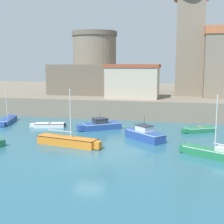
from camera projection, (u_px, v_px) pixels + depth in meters
ground_plane at (90, 160)px, 26.00m from camera, size 200.00×200.00×0.00m
quay_seawall at (144, 96)px, 62.91m from camera, size 120.00×40.00×2.77m
dinghy_green_0 at (199, 130)px, 36.57m from camera, size 4.03×2.84×0.66m
motorboat_blue_1 at (144, 134)px, 32.82m from camera, size 4.72×4.36×2.50m
sailboat_orange_2 at (68, 141)px, 30.63m from camera, size 6.94×2.67×5.59m
motorboat_blue_3 at (100, 125)px, 38.20m from camera, size 5.18×4.32×2.29m
sailboat_green_4 at (219, 154)px, 26.25m from camera, size 6.48×4.07×5.48m
dinghy_white_6 at (49, 125)px, 39.36m from camera, size 4.46×2.28×0.62m
sailboat_blue_7 at (8, 120)px, 42.21m from camera, size 2.60×5.81×4.65m
fortress at (95, 72)px, 55.93m from camera, size 13.10×13.10×10.73m
harbor_shed_mid_row at (133, 81)px, 47.35m from camera, size 8.16×4.83×5.08m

